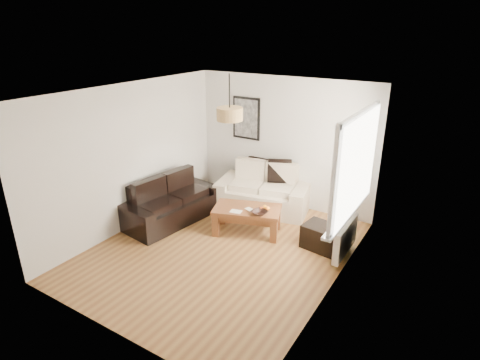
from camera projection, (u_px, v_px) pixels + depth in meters
The scene contains 21 objects.
floor at pixel (221, 250), 6.59m from camera, with size 4.50×4.50×0.00m, color brown.
ceiling at pixel (218, 92), 5.64m from camera, with size 3.80×4.50×0.00m, color white, non-canonical shape.
wall_back at pixel (283, 143), 7.90m from camera, with size 3.80×0.04×2.60m, color silver, non-canonical shape.
wall_front at pixel (103, 240), 4.34m from camera, with size 3.80×0.04×2.60m, color silver, non-canonical shape.
wall_left at pixel (132, 157), 7.05m from camera, with size 0.04×4.50×2.60m, color silver, non-canonical shape.
wall_right at pixel (339, 204), 5.19m from camera, with size 0.04×4.50×2.60m, color silver, non-canonical shape.
window_bay at pixel (356, 165), 5.73m from camera, with size 0.14×1.90×1.60m, color white, non-canonical shape.
radiator at pixel (345, 238), 6.20m from camera, with size 0.10×0.90×0.52m, color white.
poster at pixel (246, 118), 8.14m from camera, with size 0.62×0.04×0.87m, color black, non-canonical shape.
pendant_shade at pixel (230, 114), 6.02m from camera, with size 0.40×0.40×0.20m, color tan.
loveseat_cream at pixel (263, 188), 7.93m from camera, with size 1.79×0.98×0.89m, color beige, non-canonical shape.
sofa_leather at pixel (171, 200), 7.48m from camera, with size 1.85×0.90×0.80m, color black, non-canonical shape.
coffee_table at pixel (247, 220), 7.07m from camera, with size 1.17×0.64×0.48m, color brown, non-canonical shape.
ottoman at pixel (325, 238), 6.55m from camera, with size 0.71×0.46×0.41m, color black.
cushion_left at pixel (258, 168), 8.11m from camera, with size 0.42×0.13×0.42m, color black.
cushion_right at pixel (280, 171), 7.86m from camera, with size 0.47×0.15×0.47m, color black.
fruit_bowl at pixel (260, 213), 6.74m from camera, with size 0.26×0.26×0.07m, color black.
orange_a at pixel (261, 209), 6.87m from camera, with size 0.07×0.07×0.07m, color #D64B12.
orange_b at pixel (268, 208), 6.88m from camera, with size 0.07×0.07×0.07m, color orange.
orange_c at pixel (265, 207), 6.93m from camera, with size 0.08×0.08×0.08m, color orange.
papers at pixel (236, 211), 6.85m from camera, with size 0.20×0.14×0.01m, color silver.
Camera 1 is at (3.28, -4.69, 3.50)m, focal length 29.63 mm.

